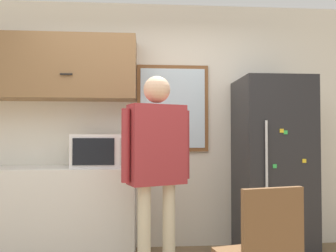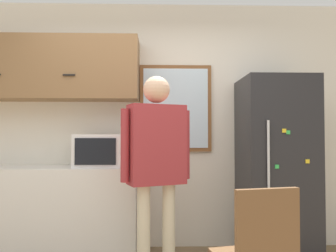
{
  "view_description": "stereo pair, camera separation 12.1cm",
  "coord_description": "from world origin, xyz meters",
  "px_view_note": "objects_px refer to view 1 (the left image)",
  "views": [
    {
      "loc": [
        -0.02,
        -1.91,
        1.23
      ],
      "look_at": [
        0.18,
        0.95,
        1.31
      ],
      "focal_mm": 35.0,
      "sensor_mm": 36.0,
      "label": 1
    },
    {
      "loc": [
        0.1,
        -1.92,
        1.23
      ],
      "look_at": [
        0.18,
        0.95,
        1.31
      ],
      "focal_mm": 35.0,
      "sensor_mm": 36.0,
      "label": 2
    }
  ],
  "objects_px": {
    "chair": "(263,252)",
    "microwave": "(101,151)",
    "refrigerator": "(272,167)",
    "person": "(157,154)"
  },
  "relations": [
    {
      "from": "microwave",
      "to": "chair",
      "type": "height_order",
      "value": "microwave"
    },
    {
      "from": "chair",
      "to": "microwave",
      "type": "bearing_deg",
      "value": -60.25
    },
    {
      "from": "refrigerator",
      "to": "person",
      "type": "bearing_deg",
      "value": -157.29
    },
    {
      "from": "microwave",
      "to": "person",
      "type": "xyz_separation_m",
      "value": [
        0.54,
        -0.53,
        -0.01
      ]
    },
    {
      "from": "chair",
      "to": "refrigerator",
      "type": "bearing_deg",
      "value": -125.8
    },
    {
      "from": "microwave",
      "to": "refrigerator",
      "type": "xyz_separation_m",
      "value": [
        1.74,
        -0.03,
        -0.17
      ]
    },
    {
      "from": "refrigerator",
      "to": "chair",
      "type": "relative_size",
      "value": 1.97
    },
    {
      "from": "refrigerator",
      "to": "chair",
      "type": "distance_m",
      "value": 1.47
    },
    {
      "from": "microwave",
      "to": "chair",
      "type": "bearing_deg",
      "value": -48.58
    },
    {
      "from": "microwave",
      "to": "chair",
      "type": "relative_size",
      "value": 0.61
    }
  ]
}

